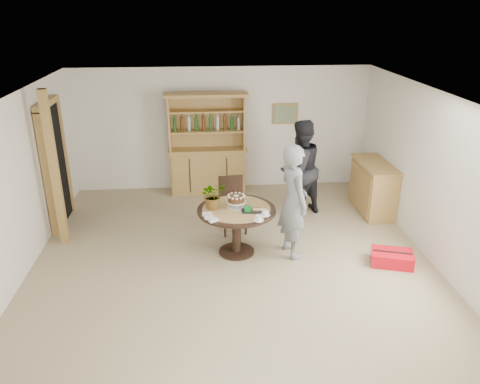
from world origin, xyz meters
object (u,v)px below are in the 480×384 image
hutch (208,160)px  adult_person (300,169)px  dining_table (237,218)px  teen_boy (293,201)px  dining_chair (232,200)px  sideboard (373,187)px  red_suitcase (392,258)px

hutch → adult_person: bearing=-38.0°
dining_table → teen_boy: teen_boy is taller
dining_chair → adult_person: size_ratio=0.53×
sideboard → dining_chair: size_ratio=1.33×
sideboard → teen_boy: size_ratio=0.71×
sideboard → adult_person: (-1.41, -0.03, 0.42)m
hutch → dining_table: 2.65m
hutch → sideboard: bearing=-22.2°
teen_boy → adult_person: size_ratio=1.00×
dining_table → sideboard: bearing=27.5°
dining_table → dining_chair: (-0.01, 0.83, -0.07)m
dining_chair → red_suitcase: (2.31, -1.38, -0.43)m
hutch → red_suitcase: 4.19m
dining_table → red_suitcase: 2.42m
dining_table → dining_chair: dining_chair is taller
dining_table → teen_boy: bearing=-6.7°
hutch → teen_boy: hutch is taller
teen_boy → dining_chair: bearing=28.2°
dining_table → teen_boy: size_ratio=0.68×
adult_person → red_suitcase: (1.05, -1.90, -0.79)m
sideboard → dining_chair: 2.73m
hutch → teen_boy: size_ratio=1.15×
sideboard → red_suitcase: sideboard is taller
dining_chair → red_suitcase: bearing=-39.2°
adult_person → red_suitcase: 2.31m
hutch → teen_boy: 3.00m
teen_boy → dining_table: bearing=68.6°
hutch → teen_boy: (1.23, -2.72, 0.20)m
teen_boy → red_suitcase: size_ratio=2.57×
sideboard → adult_person: adult_person is taller
sideboard → adult_person: size_ratio=0.71×
red_suitcase → hutch: bearing=147.0°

